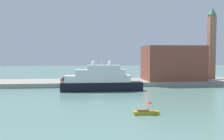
# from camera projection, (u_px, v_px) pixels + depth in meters

# --- Properties ---
(ground) EXTENTS (400.00, 400.00, 0.00)m
(ground) POSITION_uv_depth(u_px,v_px,m) (98.00, 95.00, 72.54)
(ground) COLOR slate
(quay_dock) EXTENTS (110.00, 18.28, 1.53)m
(quay_dock) POSITION_uv_depth(u_px,v_px,m) (94.00, 82.00, 97.45)
(quay_dock) COLOR gray
(quay_dock) RESTS_ON ground
(large_yacht) EXTENTS (25.12, 4.39, 10.93)m
(large_yacht) POSITION_uv_depth(u_px,v_px,m) (101.00, 81.00, 79.58)
(large_yacht) COLOR black
(large_yacht) RESTS_ON ground
(small_motorboat) EXTENTS (4.77, 1.44, 2.54)m
(small_motorboat) POSITION_uv_depth(u_px,v_px,m) (146.00, 111.00, 48.19)
(small_motorboat) COLOR #B7991E
(small_motorboat) RESTS_ON ground
(harbor_building) EXTENTS (21.74, 15.28, 13.05)m
(harbor_building) POSITION_uv_depth(u_px,v_px,m) (173.00, 63.00, 99.45)
(harbor_building) COLOR brown
(harbor_building) RESTS_ON quay_dock
(bell_tower) EXTENTS (3.37, 3.37, 28.68)m
(bell_tower) POSITION_uv_depth(u_px,v_px,m) (211.00, 41.00, 103.53)
(bell_tower) COLOR #9E664C
(bell_tower) RESTS_ON quay_dock
(parked_car) EXTENTS (4.59, 1.87, 1.46)m
(parked_car) POSITION_uv_depth(u_px,v_px,m) (67.00, 79.00, 95.07)
(parked_car) COLOR #B21E1E
(parked_car) RESTS_ON quay_dock
(person_figure) EXTENTS (0.36, 0.36, 1.79)m
(person_figure) POSITION_uv_depth(u_px,v_px,m) (79.00, 80.00, 91.96)
(person_figure) COLOR #4C4C4C
(person_figure) RESTS_ON quay_dock
(mooring_bollard) EXTENTS (0.55, 0.55, 0.84)m
(mooring_bollard) POSITION_uv_depth(u_px,v_px,m) (96.00, 82.00, 89.36)
(mooring_bollard) COLOR black
(mooring_bollard) RESTS_ON quay_dock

